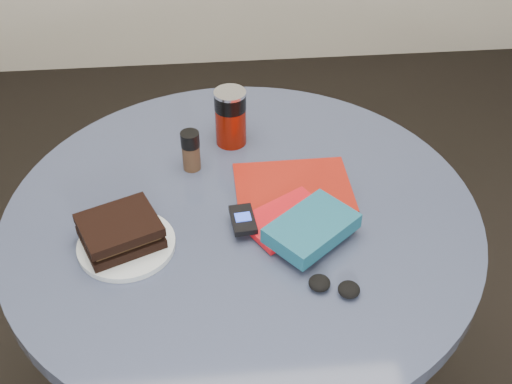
{
  "coord_description": "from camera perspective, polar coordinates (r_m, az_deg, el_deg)",
  "views": [
    {
      "loc": [
        -0.06,
        -1.0,
        1.65
      ],
      "look_at": [
        0.03,
        0.0,
        0.8
      ],
      "focal_mm": 45.0,
      "sensor_mm": 36.0,
      "label": 1
    }
  ],
  "objects": [
    {
      "name": "table",
      "position": [
        1.46,
        -1.18,
        -6.44
      ],
      "size": [
        1.0,
        1.0,
        0.75
      ],
      "color": "black",
      "rests_on": "ground"
    },
    {
      "name": "plate",
      "position": [
        1.29,
        -11.43,
        -4.61
      ],
      "size": [
        0.2,
        0.2,
        0.01
      ],
      "primitive_type": "cylinder",
      "rotation": [
        0.0,
        0.0,
        -0.06
      ],
      "color": "silver",
      "rests_on": "table"
    },
    {
      "name": "sandwich",
      "position": [
        1.28,
        -11.99,
        -3.4
      ],
      "size": [
        0.18,
        0.17,
        0.05
      ],
      "color": "black",
      "rests_on": "plate"
    },
    {
      "name": "soda_can",
      "position": [
        1.5,
        -2.27,
        6.65
      ],
      "size": [
        0.1,
        0.1,
        0.14
      ],
      "color": "#6E1205",
      "rests_on": "table"
    },
    {
      "name": "pepper_grinder",
      "position": [
        1.44,
        -5.81,
        3.7
      ],
      "size": [
        0.05,
        0.05,
        0.1
      ],
      "color": "#3D291A",
      "rests_on": "table"
    },
    {
      "name": "magazine",
      "position": [
        1.41,
        3.33,
        0.43
      ],
      "size": [
        0.25,
        0.19,
        0.0
      ],
      "primitive_type": "cube",
      "rotation": [
        0.0,
        0.0,
        0.01
      ],
      "color": "maroon",
      "rests_on": "table"
    },
    {
      "name": "red_book",
      "position": [
        1.31,
        2.78,
        -2.42
      ],
      "size": [
        0.21,
        0.19,
        0.01
      ],
      "primitive_type": "cube",
      "rotation": [
        0.0,
        0.0,
        0.54
      ],
      "color": "red",
      "rests_on": "magazine"
    },
    {
      "name": "novel",
      "position": [
        1.26,
        4.97,
        -3.21
      ],
      "size": [
        0.21,
        0.2,
        0.03
      ],
      "primitive_type": "cube",
      "rotation": [
        0.0,
        0.0,
        0.69
      ],
      "color": "navy",
      "rests_on": "red_book"
    },
    {
      "name": "mp3_player",
      "position": [
        1.29,
        -1.17,
        -2.47
      ],
      "size": [
        0.05,
        0.09,
        0.01
      ],
      "color": "black",
      "rests_on": "red_book"
    },
    {
      "name": "headphones",
      "position": [
        1.2,
        6.96,
        -8.32
      ],
      "size": [
        0.1,
        0.07,
        0.02
      ],
      "color": "black",
      "rests_on": "table"
    }
  ]
}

